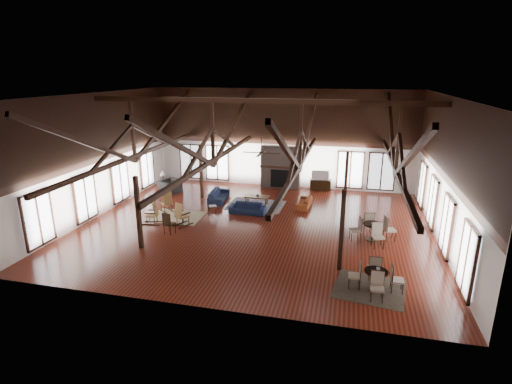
% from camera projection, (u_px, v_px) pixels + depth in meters
% --- Properties ---
extents(floor, '(16.00, 16.00, 0.00)m').
position_uv_depth(floor, '(256.00, 226.00, 18.81)').
color(floor, maroon).
rests_on(floor, ground).
extents(ceiling, '(16.00, 14.00, 0.02)m').
position_uv_depth(ceiling, '(256.00, 95.00, 17.07)').
color(ceiling, black).
rests_on(ceiling, wall_back).
extents(wall_back, '(16.00, 0.02, 6.00)m').
position_uv_depth(wall_back, '(282.00, 139.00, 24.46)').
color(wall_back, white).
rests_on(wall_back, floor).
extents(wall_front, '(16.00, 0.02, 6.00)m').
position_uv_depth(wall_front, '(199.00, 216.00, 11.42)').
color(wall_front, white).
rests_on(wall_front, floor).
extents(wall_left, '(0.02, 14.00, 6.00)m').
position_uv_depth(wall_left, '(98.00, 155.00, 19.71)').
color(wall_left, white).
rests_on(wall_left, floor).
extents(wall_right, '(0.02, 14.00, 6.00)m').
position_uv_depth(wall_right, '(447.00, 174.00, 16.17)').
color(wall_right, white).
rests_on(wall_right, floor).
extents(roof_truss, '(15.60, 14.07, 3.14)m').
position_uv_depth(roof_truss, '(256.00, 141.00, 17.64)').
color(roof_truss, black).
rests_on(roof_truss, wall_back).
extents(post_grid, '(8.16, 7.16, 3.05)m').
position_uv_depth(post_grid, '(256.00, 195.00, 18.37)').
color(post_grid, black).
rests_on(post_grid, floor).
extents(fireplace, '(2.50, 0.69, 2.60)m').
position_uv_depth(fireplace, '(281.00, 167.00, 24.65)').
color(fireplace, '#6F5E54').
rests_on(fireplace, floor).
extents(ceiling_fan, '(1.60, 1.60, 0.75)m').
position_uv_depth(ceiling_fan, '(262.00, 152.00, 16.69)').
color(ceiling_fan, black).
rests_on(ceiling_fan, roof_truss).
extents(sofa_navy_front, '(1.85, 0.75, 0.54)m').
position_uv_depth(sofa_navy_front, '(248.00, 208.00, 20.35)').
color(sofa_navy_front, '#151E3A').
rests_on(sofa_navy_front, floor).
extents(sofa_navy_left, '(2.13, 0.98, 0.61)m').
position_uv_depth(sofa_navy_left, '(219.00, 196.00, 22.33)').
color(sofa_navy_left, '#16203E').
rests_on(sofa_navy_left, floor).
extents(sofa_orange, '(1.70, 0.76, 0.48)m').
position_uv_depth(sofa_orange, '(304.00, 202.00, 21.40)').
color(sofa_orange, brown).
rests_on(sofa_orange, floor).
extents(coffee_table, '(1.31, 0.67, 0.50)m').
position_uv_depth(coffee_table, '(257.00, 197.00, 21.63)').
color(coffee_table, brown).
rests_on(coffee_table, floor).
extents(vase, '(0.21, 0.21, 0.18)m').
position_uv_depth(vase, '(258.00, 195.00, 21.48)').
color(vase, '#B2B2B2').
rests_on(vase, coffee_table).
extents(armchair, '(1.49, 1.40, 0.77)m').
position_uv_depth(armchair, '(170.00, 186.00, 23.79)').
color(armchair, '#252627').
rests_on(armchair, floor).
extents(side_table_lamp, '(0.48, 0.48, 1.22)m').
position_uv_depth(side_table_lamp, '(163.00, 183.00, 24.29)').
color(side_table_lamp, black).
rests_on(side_table_lamp, floor).
extents(rocking_chair_a, '(0.94, 0.89, 1.09)m').
position_uv_depth(rocking_chair_a, '(167.00, 202.00, 20.52)').
color(rocking_chair_a, '#A17E3D').
rests_on(rocking_chair_a, floor).
extents(rocking_chair_b, '(0.80, 0.98, 1.12)m').
position_uv_depth(rocking_chair_b, '(181.00, 215.00, 18.65)').
color(rocking_chair_b, '#A17E3D').
rests_on(rocking_chair_b, floor).
extents(rocking_chair_c, '(0.90, 0.58, 1.08)m').
position_uv_depth(rocking_chair_c, '(154.00, 213.00, 18.92)').
color(rocking_chair_c, '#A17E3D').
rests_on(rocking_chair_c, floor).
extents(side_chair_a, '(0.55, 0.55, 1.01)m').
position_uv_depth(side_chair_a, '(210.00, 204.00, 19.99)').
color(side_chair_a, black).
rests_on(side_chair_a, floor).
extents(side_chair_b, '(0.51, 0.51, 1.02)m').
position_uv_depth(side_chair_b, '(168.00, 222.00, 17.65)').
color(side_chair_b, black).
rests_on(side_chair_b, floor).
extents(cafe_table_near, '(1.80, 1.80, 0.94)m').
position_uv_depth(cafe_table_near, '(376.00, 277.00, 13.18)').
color(cafe_table_near, black).
rests_on(cafe_table_near, floor).
extents(cafe_table_far, '(2.02, 2.02, 1.03)m').
position_uv_depth(cafe_table_far, '(373.00, 229.00, 17.05)').
color(cafe_table_far, black).
rests_on(cafe_table_far, floor).
extents(cup_near, '(0.15, 0.15, 0.10)m').
position_uv_depth(cup_near, '(378.00, 269.00, 13.16)').
color(cup_near, '#B2B2B2').
rests_on(cup_near, cafe_table_near).
extents(cup_far, '(0.14, 0.14, 0.10)m').
position_uv_depth(cup_far, '(373.00, 224.00, 16.89)').
color(cup_far, '#B2B2B2').
rests_on(cup_far, cafe_table_far).
extents(tv_console, '(1.24, 0.47, 0.62)m').
position_uv_depth(tv_console, '(321.00, 185.00, 24.45)').
color(tv_console, black).
rests_on(tv_console, floor).
extents(television, '(1.05, 0.24, 0.60)m').
position_uv_depth(television, '(320.00, 175.00, 24.29)').
color(television, '#B2B2B2').
rests_on(television, tv_console).
extents(rug_tan, '(2.60, 2.06, 0.01)m').
position_uv_depth(rug_tan, '(177.00, 217.00, 19.96)').
color(rug_tan, tan).
rests_on(rug_tan, floor).
extents(rug_navy, '(2.99, 2.28, 0.01)m').
position_uv_depth(rug_navy, '(256.00, 205.00, 21.67)').
color(rug_navy, '#1A1E4A').
rests_on(rug_navy, floor).
extents(rug_dark, '(2.54, 2.37, 0.01)m').
position_uv_depth(rug_dark, '(369.00, 289.00, 13.35)').
color(rug_dark, black).
rests_on(rug_dark, floor).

